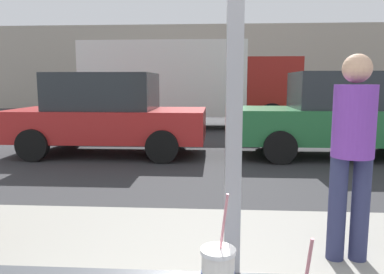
# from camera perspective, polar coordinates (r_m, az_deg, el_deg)

# --- Properties ---
(ground_plane) EXTENTS (60.00, 60.00, 0.00)m
(ground_plane) POSITION_cam_1_polar(r_m,az_deg,el_deg) (9.23, 3.93, -1.41)
(ground_plane) COLOR #2D2D30
(building_facade_far) EXTENTS (28.00, 1.20, 4.87)m
(building_facade_far) POSITION_cam_1_polar(r_m,az_deg,el_deg) (22.81, 3.84, 10.42)
(building_facade_far) COLOR #A89E8E
(building_facade_far) RESTS_ON ground
(parked_car_red) EXTENTS (4.14, 2.01, 1.74)m
(parked_car_red) POSITION_cam_1_polar(r_m,az_deg,el_deg) (8.36, -12.66, 3.45)
(parked_car_red) COLOR red
(parked_car_red) RESTS_ON ground
(parked_car_green) EXTENTS (4.26, 1.90, 1.76)m
(parked_car_green) POSITION_cam_1_polar(r_m,az_deg,el_deg) (8.44, 21.58, 3.17)
(parked_car_green) COLOR #236B38
(parked_car_green) RESTS_ON ground
(box_truck) EXTENTS (7.18, 2.44, 2.88)m
(box_truck) POSITION_cam_1_polar(r_m,az_deg,el_deg) (13.12, -0.80, 8.40)
(box_truck) COLOR silver
(box_truck) RESTS_ON ground
(pedestrian) EXTENTS (0.32, 0.32, 1.63)m
(pedestrian) POSITION_cam_1_polar(r_m,az_deg,el_deg) (3.18, 23.09, -1.14)
(pedestrian) COLOR navy
(pedestrian) RESTS_ON sidewalk_strip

